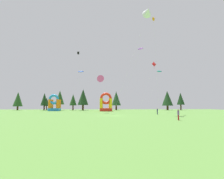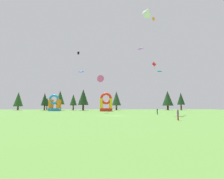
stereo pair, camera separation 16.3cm
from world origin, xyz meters
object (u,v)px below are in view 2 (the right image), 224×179
at_px(kite_white_delta, 148,11).
at_px(person_left_edge, 178,114).
at_px(kite_black_box, 78,53).
at_px(inflatable_orange_dome, 55,105).
at_px(kite_red_diamond, 154,64).
at_px(kite_pink_delta, 101,79).
at_px(person_far_side, 157,111).
at_px(kite_purple_parafoil, 141,49).
at_px(kite_teal_parafoil, 159,71).
at_px(inflatable_red_slide, 106,104).
at_px(kite_blue_parafoil, 81,72).
at_px(kite_orange_parafoil, 153,19).

bearing_deg(kite_white_delta, person_left_edge, -88.74).
distance_m(kite_black_box, inflatable_orange_dome, 23.29).
relative_size(person_left_edge, inflatable_orange_dome, 0.25).
xyz_separation_m(kite_black_box, inflatable_orange_dome, (-10.34, 7.87, -19.33)).
distance_m(kite_red_diamond, person_left_edge, 31.79).
height_order(kite_white_delta, kite_pink_delta, kite_white_delta).
distance_m(person_far_side, person_left_edge, 16.74).
bearing_deg(kite_purple_parafoil, kite_teal_parafoil, 16.46).
height_order(person_far_side, person_left_edge, person_left_edge).
bearing_deg(kite_red_diamond, kite_pink_delta, 179.00).
height_order(person_far_side, inflatable_red_slide, inflatable_red_slide).
bearing_deg(kite_red_diamond, kite_teal_parafoil, 60.84).
bearing_deg(person_left_edge, kite_white_delta, -118.08).
xyz_separation_m(kite_black_box, person_left_edge, (20.71, -38.84, -20.88)).
relative_size(kite_white_delta, kite_blue_parafoil, 1.85).
bearing_deg(kite_orange_parafoil, person_left_edge, -97.55).
height_order(kite_black_box, kite_blue_parafoil, kite_black_box).
relative_size(kite_teal_parafoil, inflatable_orange_dome, 2.23).
distance_m(kite_red_diamond, person_far_side, 18.57).
xyz_separation_m(kite_blue_parafoil, person_left_edge, (19.30, -36.26, -13.34)).
distance_m(kite_blue_parafoil, inflatable_red_slide, 15.83).
relative_size(person_far_side, person_left_edge, 0.95).
relative_size(kite_black_box, inflatable_red_slide, 3.13).
bearing_deg(inflatable_red_slide, kite_black_box, -164.13).
bearing_deg(kite_blue_parafoil, kite_red_diamond, -18.99).
height_order(kite_white_delta, kite_orange_parafoil, kite_white_delta).
relative_size(kite_red_diamond, person_left_edge, 9.45).
xyz_separation_m(kite_white_delta, kite_blue_parafoil, (-18.97, 21.03, -11.68)).
distance_m(kite_black_box, kite_orange_parafoil, 30.29).
bearing_deg(kite_black_box, kite_blue_parafoil, -61.37).
bearing_deg(kite_purple_parafoil, kite_orange_parafoil, -86.02).
relative_size(kite_white_delta, person_left_edge, 16.07).
bearing_deg(kite_white_delta, kite_orange_parafoil, 58.50).
relative_size(person_far_side, inflatable_red_slide, 0.23).
height_order(kite_orange_parafoil, person_left_edge, kite_orange_parafoil).
relative_size(kite_purple_parafoil, kite_orange_parafoil, 0.84).
bearing_deg(kite_red_diamond, kite_orange_parafoil, -106.82).
bearing_deg(inflatable_orange_dome, inflatable_red_slide, -13.11).
relative_size(kite_blue_parafoil, person_far_side, 9.11).
bearing_deg(person_far_side, kite_red_diamond, -27.78).
xyz_separation_m(person_far_side, inflatable_red_slide, (-12.19, 25.23, 1.75)).
height_order(kite_pink_delta, kite_blue_parafoil, kite_blue_parafoil).
relative_size(kite_white_delta, inflatable_red_slide, 3.82).
distance_m(kite_white_delta, kite_black_box, 31.46).
distance_m(kite_white_delta, person_far_side, 25.22).
height_order(kite_purple_parafoil, inflatable_red_slide, kite_purple_parafoil).
relative_size(kite_black_box, kite_orange_parafoil, 0.83).
bearing_deg(inflatable_orange_dome, kite_purple_parafoil, -22.82).
xyz_separation_m(kite_white_delta, inflatable_red_slide, (-9.81, 26.61, -23.32)).
relative_size(kite_teal_parafoil, person_far_side, 9.25).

